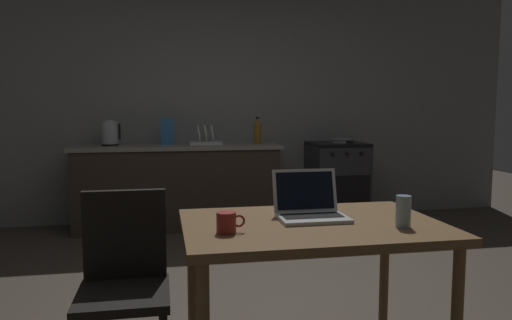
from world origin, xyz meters
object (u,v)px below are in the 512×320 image
at_px(electric_kettle, 110,133).
at_px(drinking_glass, 403,211).
at_px(bottle, 257,131).
at_px(coffee_mug, 227,222).
at_px(laptop, 310,209).
at_px(dining_table, 312,239).
at_px(frying_pan, 343,140).
at_px(stove_oven, 337,181).
at_px(dish_rack, 205,140).
at_px(chair, 124,276).
at_px(cereal_box, 167,131).

distance_m(electric_kettle, drinking_glass, 3.64).
bearing_deg(bottle, coffee_mug, -103.27).
height_order(laptop, bottle, bottle).
height_order(dining_table, coffee_mug, coffee_mug).
distance_m(frying_pan, drinking_glass, 3.39).
bearing_deg(drinking_glass, electric_kettle, 115.49).
bearing_deg(stove_oven, dish_rack, 179.90).
bearing_deg(drinking_glass, dining_table, 155.99).
bearing_deg(dining_table, dish_rack, 93.98).
relative_size(laptop, dish_rack, 0.94).
xyz_separation_m(laptop, bottle, (0.32, 2.98, 0.22)).
xyz_separation_m(stove_oven, chair, (-2.12, -3.01, 0.07)).
distance_m(chair, coffee_mug, 0.57).
relative_size(frying_pan, cereal_box, 1.56).
relative_size(bottle, frying_pan, 0.66).
relative_size(bottle, dish_rack, 0.85).
bearing_deg(cereal_box, electric_kettle, -178.02).
height_order(dining_table, frying_pan, frying_pan).
distance_m(dining_table, laptop, 0.15).
bearing_deg(dish_rack, drinking_glass, -79.92).
height_order(laptop, cereal_box, cereal_box).
xyz_separation_m(electric_kettle, frying_pan, (2.52, -0.03, -0.10)).
bearing_deg(stove_oven, coffee_mug, -117.41).
bearing_deg(electric_kettle, frying_pan, -0.64).
bearing_deg(laptop, cereal_box, 113.51).
bearing_deg(drinking_glass, stove_oven, 74.65).
bearing_deg(coffee_mug, laptop, 25.13).
height_order(stove_oven, bottle, bottle).
height_order(bottle, cereal_box, bottle).
distance_m(laptop, cereal_box, 3.12).
bearing_deg(frying_pan, dish_rack, 178.96).
distance_m(drinking_glass, cereal_box, 3.45).
height_order(laptop, drinking_glass, laptop).
height_order(chair, cereal_box, cereal_box).
height_order(dining_table, drinking_glass, drinking_glass).
distance_m(bottle, frying_pan, 0.99).
bearing_deg(dining_table, electric_kettle, 111.01).
distance_m(chair, electric_kettle, 3.07).
bearing_deg(dish_rack, laptop, -85.60).
distance_m(stove_oven, bottle, 1.09).
bearing_deg(drinking_glass, chair, 167.54).
distance_m(laptop, coffee_mug, 0.47).
bearing_deg(dish_rack, chair, -101.89).
bearing_deg(coffee_mug, dining_table, 15.95).
height_order(coffee_mug, drinking_glass, drinking_glass).
bearing_deg(cereal_box, bottle, -4.17).
height_order(laptop, electric_kettle, electric_kettle).
xyz_separation_m(dining_table, laptop, (0.02, 0.08, 0.12)).
bearing_deg(bottle, dish_rack, 174.87).
height_order(dining_table, cereal_box, cereal_box).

